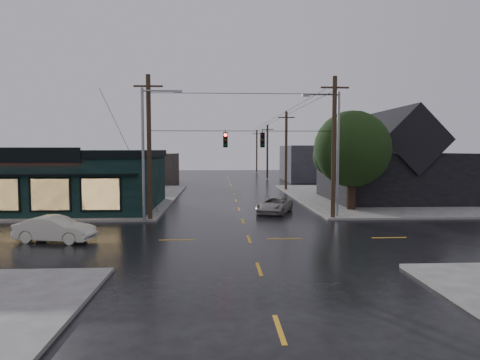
{
  "coord_description": "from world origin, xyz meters",
  "views": [
    {
      "loc": [
        -1.68,
        -23.52,
        5.01
      ],
      "look_at": [
        -0.28,
        4.33,
        3.01
      ],
      "focal_mm": 32.0,
      "sensor_mm": 36.0,
      "label": 1
    }
  ],
  "objects_px": {
    "corner_tree": "(352,149)",
    "sedan_cream": "(55,229)",
    "utility_pole_ne": "(333,219)",
    "suv_silver": "(274,205)",
    "utility_pole_nw": "(150,221)"
  },
  "relations": [
    {
      "from": "sedan_cream",
      "to": "suv_silver",
      "type": "xyz_separation_m",
      "value": [
        13.26,
        9.85,
        -0.07
      ]
    },
    {
      "from": "corner_tree",
      "to": "sedan_cream",
      "type": "bearing_deg",
      "value": -151.43
    },
    {
      "from": "suv_silver",
      "to": "utility_pole_ne",
      "type": "bearing_deg",
      "value": -17.09
    },
    {
      "from": "utility_pole_ne",
      "to": "suv_silver",
      "type": "height_order",
      "value": "utility_pole_ne"
    },
    {
      "from": "utility_pole_ne",
      "to": "corner_tree",
      "type": "bearing_deg",
      "value": 57.35
    },
    {
      "from": "corner_tree",
      "to": "utility_pole_nw",
      "type": "height_order",
      "value": "corner_tree"
    },
    {
      "from": "utility_pole_nw",
      "to": "suv_silver",
      "type": "distance_m",
      "value": 9.76
    },
    {
      "from": "corner_tree",
      "to": "suv_silver",
      "type": "height_order",
      "value": "corner_tree"
    },
    {
      "from": "corner_tree",
      "to": "suv_silver",
      "type": "relative_size",
      "value": 1.78
    },
    {
      "from": "corner_tree",
      "to": "suv_silver",
      "type": "xyz_separation_m",
      "value": [
        -6.4,
        -0.86,
        -4.41
      ]
    },
    {
      "from": "corner_tree",
      "to": "sedan_cream",
      "type": "relative_size",
      "value": 1.88
    },
    {
      "from": "utility_pole_ne",
      "to": "suv_silver",
      "type": "bearing_deg",
      "value": 139.87
    },
    {
      "from": "utility_pole_nw",
      "to": "suv_silver",
      "type": "height_order",
      "value": "utility_pole_nw"
    },
    {
      "from": "utility_pole_ne",
      "to": "sedan_cream",
      "type": "distance_m",
      "value": 18.32
    },
    {
      "from": "corner_tree",
      "to": "sedan_cream",
      "type": "height_order",
      "value": "corner_tree"
    }
  ]
}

